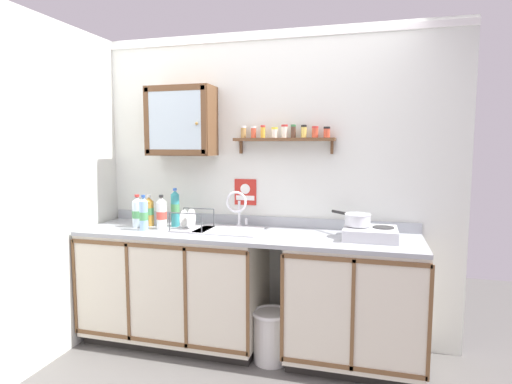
{
  "coord_description": "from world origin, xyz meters",
  "views": [
    {
      "loc": [
        0.92,
        -2.6,
        1.58
      ],
      "look_at": [
        0.05,
        0.54,
        1.22
      ],
      "focal_mm": 29.62,
      "sensor_mm": 36.0,
      "label": 1
    }
  ],
  "objects_px": {
    "bottle_water_blue_4": "(144,214)",
    "dish_rack": "(191,226)",
    "bottle_opaque_white_0": "(162,214)",
    "hot_plate_stove": "(370,233)",
    "bottle_juice_amber_1": "(149,211)",
    "sink": "(230,234)",
    "warning_sign": "(245,192)",
    "bottle_water_clear_2": "(137,212)",
    "wall_cabinet": "(181,121)",
    "saucepan": "(357,219)",
    "trash_bin": "(271,335)",
    "bottle_detergent_teal_3": "(175,208)"
  },
  "relations": [
    {
      "from": "sink",
      "to": "warning_sign",
      "type": "bearing_deg",
      "value": 81.46
    },
    {
      "from": "bottle_detergent_teal_3",
      "to": "trash_bin",
      "type": "distance_m",
      "value": 1.24
    },
    {
      "from": "bottle_juice_amber_1",
      "to": "saucepan",
      "type": "bearing_deg",
      "value": -0.35
    },
    {
      "from": "hot_plate_stove",
      "to": "dish_rack",
      "type": "distance_m",
      "value": 1.35
    },
    {
      "from": "hot_plate_stove",
      "to": "bottle_water_blue_4",
      "type": "relative_size",
      "value": 1.34
    },
    {
      "from": "saucepan",
      "to": "bottle_detergent_teal_3",
      "type": "height_order",
      "value": "bottle_detergent_teal_3"
    },
    {
      "from": "bottle_water_clear_2",
      "to": "bottle_detergent_teal_3",
      "type": "height_order",
      "value": "bottle_detergent_teal_3"
    },
    {
      "from": "bottle_water_clear_2",
      "to": "wall_cabinet",
      "type": "distance_m",
      "value": 0.82
    },
    {
      "from": "saucepan",
      "to": "warning_sign",
      "type": "relative_size",
      "value": 1.38
    },
    {
      "from": "wall_cabinet",
      "to": "sink",
      "type": "bearing_deg",
      "value": -18.1
    },
    {
      "from": "bottle_water_blue_4",
      "to": "dish_rack",
      "type": "distance_m",
      "value": 0.38
    },
    {
      "from": "bottle_juice_amber_1",
      "to": "trash_bin",
      "type": "xyz_separation_m",
      "value": [
        1.08,
        -0.2,
        -0.84
      ]
    },
    {
      "from": "saucepan",
      "to": "dish_rack",
      "type": "bearing_deg",
      "value": -177.14
    },
    {
      "from": "bottle_water_blue_4",
      "to": "warning_sign",
      "type": "bearing_deg",
      "value": 31.75
    },
    {
      "from": "bottle_opaque_white_0",
      "to": "wall_cabinet",
      "type": "distance_m",
      "value": 0.77
    },
    {
      "from": "hot_plate_stove",
      "to": "dish_rack",
      "type": "relative_size",
      "value": 1.3
    },
    {
      "from": "bottle_opaque_white_0",
      "to": "warning_sign",
      "type": "height_order",
      "value": "warning_sign"
    },
    {
      "from": "hot_plate_stove",
      "to": "bottle_juice_amber_1",
      "type": "height_order",
      "value": "bottle_juice_amber_1"
    },
    {
      "from": "sink",
      "to": "saucepan",
      "type": "bearing_deg",
      "value": 0.86
    },
    {
      "from": "bottle_opaque_white_0",
      "to": "bottle_water_blue_4",
      "type": "height_order",
      "value": "bottle_water_blue_4"
    },
    {
      "from": "wall_cabinet",
      "to": "saucepan",
      "type": "bearing_deg",
      "value": -5.57
    },
    {
      "from": "bottle_opaque_white_0",
      "to": "dish_rack",
      "type": "xyz_separation_m",
      "value": [
        0.24,
        0.03,
        -0.09
      ]
    },
    {
      "from": "trash_bin",
      "to": "warning_sign",
      "type": "bearing_deg",
      "value": 126.5
    },
    {
      "from": "hot_plate_stove",
      "to": "saucepan",
      "type": "distance_m",
      "value": 0.13
    },
    {
      "from": "wall_cabinet",
      "to": "trash_bin",
      "type": "bearing_deg",
      "value": -21.11
    },
    {
      "from": "sink",
      "to": "dish_rack",
      "type": "xyz_separation_m",
      "value": [
        -0.3,
        -0.05,
        0.06
      ]
    },
    {
      "from": "hot_plate_stove",
      "to": "bottle_water_blue_4",
      "type": "xyz_separation_m",
      "value": [
        -1.7,
        -0.14,
        0.08
      ]
    },
    {
      "from": "hot_plate_stove",
      "to": "bottle_juice_amber_1",
      "type": "xyz_separation_m",
      "value": [
        -1.76,
        0.04,
        0.08
      ]
    },
    {
      "from": "hot_plate_stove",
      "to": "bottle_water_blue_4",
      "type": "distance_m",
      "value": 1.71
    },
    {
      "from": "hot_plate_stove",
      "to": "bottle_opaque_white_0",
      "type": "relative_size",
      "value": 1.36
    },
    {
      "from": "bottle_opaque_white_0",
      "to": "dish_rack",
      "type": "height_order",
      "value": "bottle_opaque_white_0"
    },
    {
      "from": "sink",
      "to": "hot_plate_stove",
      "type": "relative_size",
      "value": 1.33
    },
    {
      "from": "trash_bin",
      "to": "bottle_water_blue_4",
      "type": "bearing_deg",
      "value": 179.29
    },
    {
      "from": "bottle_juice_amber_1",
      "to": "bottle_detergent_teal_3",
      "type": "relative_size",
      "value": 0.82
    },
    {
      "from": "saucepan",
      "to": "bottle_water_blue_4",
      "type": "height_order",
      "value": "bottle_water_blue_4"
    },
    {
      "from": "hot_plate_stove",
      "to": "bottle_water_blue_4",
      "type": "bearing_deg",
      "value": -175.2
    },
    {
      "from": "bottle_juice_amber_1",
      "to": "trash_bin",
      "type": "relative_size",
      "value": 0.67
    },
    {
      "from": "bottle_water_blue_4",
      "to": "trash_bin",
      "type": "distance_m",
      "value": 1.33
    },
    {
      "from": "bottle_detergent_teal_3",
      "to": "warning_sign",
      "type": "height_order",
      "value": "warning_sign"
    },
    {
      "from": "hot_plate_stove",
      "to": "bottle_detergent_teal_3",
      "type": "height_order",
      "value": "bottle_detergent_teal_3"
    },
    {
      "from": "bottle_juice_amber_1",
      "to": "dish_rack",
      "type": "distance_m",
      "value": 0.42
    },
    {
      "from": "bottle_juice_amber_1",
      "to": "bottle_water_blue_4",
      "type": "height_order",
      "value": "bottle_water_blue_4"
    },
    {
      "from": "bottle_water_blue_4",
      "to": "warning_sign",
      "type": "distance_m",
      "value": 0.83
    },
    {
      "from": "bottle_detergent_teal_3",
      "to": "trash_bin",
      "type": "xyz_separation_m",
      "value": [
        0.86,
        -0.22,
        -0.87
      ]
    },
    {
      "from": "bottle_opaque_white_0",
      "to": "bottle_water_blue_4",
      "type": "relative_size",
      "value": 0.99
    },
    {
      "from": "bottle_water_blue_4",
      "to": "wall_cabinet",
      "type": "distance_m",
      "value": 0.81
    },
    {
      "from": "wall_cabinet",
      "to": "trash_bin",
      "type": "xyz_separation_m",
      "value": [
        0.84,
        -0.32,
        -1.58
      ]
    },
    {
      "from": "bottle_opaque_white_0",
      "to": "bottle_detergent_teal_3",
      "type": "bearing_deg",
      "value": 68.66
    },
    {
      "from": "bottle_juice_amber_1",
      "to": "wall_cabinet",
      "type": "relative_size",
      "value": 0.46
    },
    {
      "from": "sink",
      "to": "wall_cabinet",
      "type": "relative_size",
      "value": 0.88
    }
  ]
}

